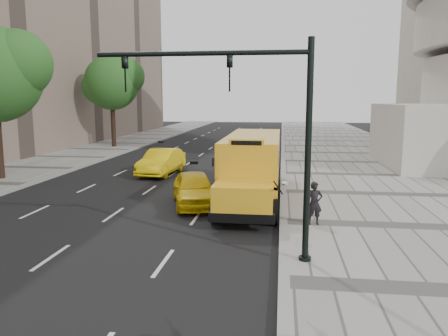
# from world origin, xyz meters

# --- Properties ---
(ground) EXTENTS (140.00, 140.00, 0.00)m
(ground) POSITION_xyz_m (0.00, 0.00, 0.00)
(ground) COLOR black
(ground) RESTS_ON ground
(sidewalk_museum) EXTENTS (12.00, 140.00, 0.15)m
(sidewalk_museum) POSITION_xyz_m (12.00, 0.00, 0.07)
(sidewalk_museum) COLOR gray
(sidewalk_museum) RESTS_ON ground
(curb_museum) EXTENTS (0.30, 140.00, 0.15)m
(curb_museum) POSITION_xyz_m (6.00, 0.00, 0.07)
(curb_museum) COLOR gray
(curb_museum) RESTS_ON ground
(curb_far) EXTENTS (0.30, 140.00, 0.15)m
(curb_far) POSITION_xyz_m (-8.00, 0.00, 0.07)
(curb_far) COLOR gray
(curb_far) RESTS_ON ground
(tree_c) EXTENTS (5.88, 5.23, 8.94)m
(tree_c) POSITION_xyz_m (-10.40, 19.16, 6.37)
(tree_c) COLOR black
(tree_c) RESTS_ON ground
(school_bus) EXTENTS (2.96, 11.56, 3.19)m
(school_bus) POSITION_xyz_m (4.50, -0.72, 1.76)
(school_bus) COLOR gold
(school_bus) RESTS_ON ground
(taxi_near) EXTENTS (2.97, 4.75, 1.51)m
(taxi_near) POSITION_xyz_m (2.00, -2.92, 0.75)
(taxi_near) COLOR yellow
(taxi_near) RESTS_ON ground
(taxi_far) EXTENTS (2.12, 5.00, 1.60)m
(taxi_far) POSITION_xyz_m (-1.70, 4.89, 0.80)
(taxi_far) COLOR yellow
(taxi_far) RESTS_ON ground
(pedestrian) EXTENTS (0.63, 0.46, 1.60)m
(pedestrian) POSITION_xyz_m (7.12, -5.85, 0.95)
(pedestrian) COLOR black
(pedestrian) RESTS_ON sidewalk_museum
(traffic_signal) EXTENTS (6.18, 0.36, 6.40)m
(traffic_signal) POSITION_xyz_m (5.19, -9.60, 4.09)
(traffic_signal) COLOR black
(traffic_signal) RESTS_ON ground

